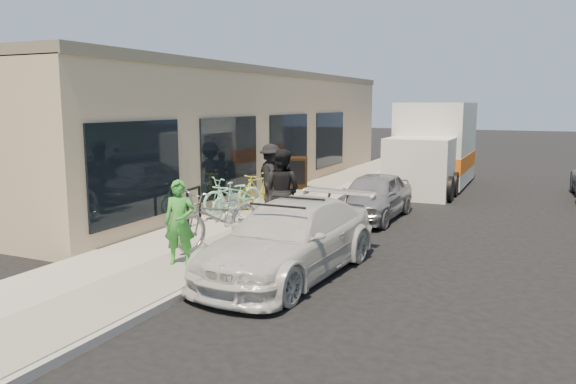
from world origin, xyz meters
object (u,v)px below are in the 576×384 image
(sandwich_board, at_px, (297,173))
(moving_truck, at_px, (433,150))
(woman_rider, at_px, (180,222))
(bike_rack, at_px, (194,202))
(sedan_white, at_px, (290,239))
(sedan_silver, at_px, (373,196))
(cruiser_bike_a, at_px, (226,201))
(cruiser_bike_b, at_px, (233,194))
(cruiser_bike_c, at_px, (259,190))
(tandem_bike, at_px, (219,217))
(man_standing, at_px, (282,191))
(bystander_a, at_px, (271,175))
(bystander_b, at_px, (274,178))

(sandwich_board, distance_m, moving_truck, 5.29)
(sandwich_board, bearing_deg, woman_rider, -100.52)
(bike_rack, height_order, sedan_white, sedan_white)
(bike_rack, xyz_separation_m, sedan_silver, (3.52, 3.29, -0.09))
(cruiser_bike_a, relative_size, cruiser_bike_b, 0.81)
(cruiser_bike_c, bearing_deg, cruiser_bike_a, -75.76)
(tandem_bike, relative_size, woman_rider, 1.49)
(cruiser_bike_a, height_order, cruiser_bike_b, cruiser_bike_b)
(bike_rack, relative_size, moving_truck, 0.15)
(cruiser_bike_a, relative_size, cruiser_bike_c, 0.92)
(man_standing, bearing_deg, cruiser_bike_a, -16.99)
(sedan_silver, relative_size, man_standing, 1.90)
(bystander_a, bearing_deg, moving_truck, -79.78)
(man_standing, distance_m, cruiser_bike_c, 3.21)
(cruiser_bike_b, height_order, bystander_a, bystander_a)
(bystander_a, bearing_deg, man_standing, 157.24)
(sedan_white, bearing_deg, tandem_bike, 163.04)
(tandem_bike, bearing_deg, bystander_a, 117.35)
(moving_truck, xyz_separation_m, woman_rider, (-2.20, -12.68, -0.45))
(woman_rider, distance_m, bystander_a, 6.02)
(sedan_white, xyz_separation_m, man_standing, (-1.35, 2.50, 0.44))
(sedan_silver, distance_m, cruiser_bike_b, 3.78)
(sedan_white, relative_size, man_standing, 2.46)
(sedan_white, distance_m, cruiser_bike_a, 4.64)
(sedan_silver, relative_size, tandem_bike, 1.57)
(moving_truck, xyz_separation_m, bystander_a, (-3.30, -6.76, -0.33))
(moving_truck, xyz_separation_m, bystander_b, (-3.42, -6.30, -0.48))
(sandwich_board, distance_m, bystander_a, 3.35)
(cruiser_bike_a, height_order, bystander_a, bystander_a)
(sedan_silver, bearing_deg, woman_rider, -105.63)
(sandwich_board, height_order, bystander_b, bystander_b)
(man_standing, bearing_deg, woman_rider, 84.39)
(sedan_silver, distance_m, man_standing, 3.32)
(sandwich_board, relative_size, cruiser_bike_a, 0.73)
(bike_rack, relative_size, bystander_b, 0.62)
(bystander_a, bearing_deg, sandwich_board, -42.91)
(bystander_a, bearing_deg, bystander_b, -39.60)
(tandem_bike, bearing_deg, sedan_silver, 82.32)
(sedan_silver, height_order, man_standing, man_standing)
(man_standing, relative_size, bystander_a, 1.07)
(moving_truck, height_order, cruiser_bike_b, moving_truck)
(sedan_white, relative_size, woman_rider, 3.02)
(tandem_bike, height_order, man_standing, man_standing)
(sedan_silver, xyz_separation_m, bystander_b, (-3.07, 0.21, 0.28))
(woman_rider, height_order, cruiser_bike_b, woman_rider)
(woman_rider, xyz_separation_m, cruiser_bike_b, (-1.65, 4.75, -0.29))
(sandwich_board, distance_m, man_standing, 6.46)
(cruiser_bike_b, relative_size, cruiser_bike_c, 1.13)
(bike_rack, relative_size, tandem_bike, 0.40)
(cruiser_bike_b, bearing_deg, sedan_white, -22.81)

